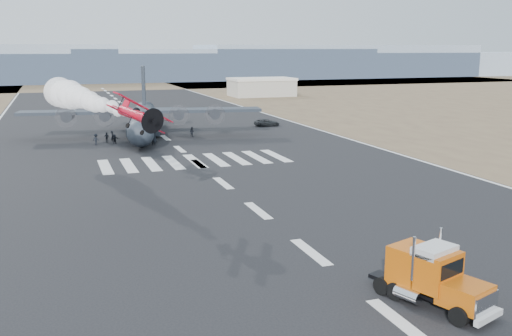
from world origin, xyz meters
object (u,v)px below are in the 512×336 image
crew_e (155,137)px  crew_h (136,136)px  crew_a (154,140)px  crew_g (112,136)px  crew_b (192,132)px  transport_aircraft (143,119)px  aerobatic_biplane (137,115)px  semi_truck (432,276)px  crew_c (96,139)px  support_vehicle (267,123)px  hangar_right (262,87)px  crew_d (107,137)px  crew_f (115,139)px

crew_e → crew_h: 3.67m
crew_a → crew_g: size_ratio=1.08×
crew_b → crew_e: crew_e is taller
transport_aircraft → aerobatic_biplane: bearing=-88.8°
crew_g → transport_aircraft: bearing=-36.2°
crew_a → crew_h: 5.86m
crew_e → crew_h: (-2.77, 2.40, -0.15)m
semi_truck → crew_g: bearing=80.3°
aerobatic_biplane → crew_c: size_ratio=3.41×
transport_aircraft → crew_g: (-5.80, -4.43, -2.19)m
crew_a → support_vehicle: bearing=-146.5°
hangar_right → crew_c: (-57.85, -81.49, -2.13)m
crew_d → crew_f: crew_d is taller
crew_d → crew_c: bearing=-94.2°
crew_a → crew_b: bearing=-137.0°
hangar_right → crew_b: (-41.36, -78.20, -2.16)m
crew_h → crew_b: bearing=-166.7°
support_vehicle → crew_a: 29.81m
hangar_right → crew_d: hangar_right is taller
aerobatic_biplane → crew_g: 44.52m
support_vehicle → aerobatic_biplane: bearing=152.6°
crew_c → crew_e: size_ratio=0.94×
crew_c → crew_h: crew_c is taller
crew_a → crew_g: bearing=-46.2°
semi_truck → crew_e: size_ratio=4.51×
crew_c → crew_h: (6.54, 1.76, -0.10)m
semi_truck → crew_h: 69.42m
hangar_right → crew_c: 99.96m
crew_h → crew_a: bearing=115.5°
aerobatic_biplane → crew_e: size_ratio=3.22×
transport_aircraft → crew_d: bearing=-133.6°
crew_b → crew_e: (-7.18, -3.93, 0.08)m
aerobatic_biplane → crew_e: aerobatic_biplane is taller
transport_aircraft → crew_a: 10.96m
support_vehicle → crew_e: crew_e is taller
crew_d → crew_g: size_ratio=0.93×
crew_g → aerobatic_biplane: bearing=-165.7°
hangar_right → crew_g: (-55.01, -78.87, -2.13)m
crew_f → crew_g: crew_g is taller
hangar_right → crew_d: size_ratio=12.51×
support_vehicle → crew_h: bearing=114.8°
support_vehicle → crew_c: crew_c is taller
transport_aircraft → crew_d: 8.75m
crew_f → crew_a: bearing=-49.9°
crew_e → crew_d: bearing=-108.9°
crew_b → crew_g: size_ratio=0.97×
semi_truck → aerobatic_biplane: bearing=98.1°
transport_aircraft → crew_c: size_ratio=23.41×
semi_truck → crew_h: (-8.35, 68.91, -1.05)m
crew_d → support_vehicle: bearing=55.7°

